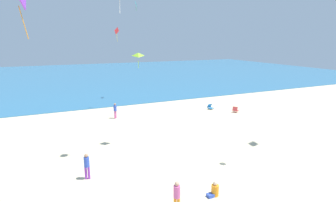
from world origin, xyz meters
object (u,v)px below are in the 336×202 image
beach_chair_far_left (235,110)px  person_3 (177,195)px  kite_teal (136,4)px  person_2 (115,110)px  kite_lime (138,54)px  person_0 (87,165)px  beach_chair_near_camera (210,107)px  person_1 (214,190)px  kite_red (117,31)px

beach_chair_far_left → person_3: bearing=-170.0°
person_3 → kite_teal: bearing=40.0°
person_2 → kite_lime: size_ratio=1.37×
person_2 → person_3: (-1.04, -16.10, 0.00)m
kite_lime → person_0: bearing=-140.8°
beach_chair_near_camera → person_1: bearing=-44.1°
beach_chair_far_left → kite_red: (-11.06, 6.68, 8.30)m
person_1 → beach_chair_near_camera: bearing=-126.0°
beach_chair_near_camera → kite_teal: kite_teal is taller
person_0 → person_3: person_3 is taller
kite_lime → kite_teal: size_ratio=0.97×
person_3 → kite_red: bearing=47.1°
beach_chair_near_camera → person_2: person_2 is taller
person_3 → kite_lime: size_ratio=1.37×
beach_chair_near_camera → kite_lime: 14.29m
person_2 → kite_lime: bearing=134.7°
person_0 → person_3: (3.25, -4.81, 0.02)m
beach_chair_far_left → kite_lime: size_ratio=0.73×
person_1 → kite_lime: kite_lime is taller
person_3 → kite_teal: (6.01, 23.87, 11.10)m
person_1 → kite_red: kite_red is taller
beach_chair_near_camera → kite_red: bearing=-126.7°
beach_chair_near_camera → beach_chair_far_left: beach_chair_far_left is taller
kite_lime → kite_teal: (4.95, 15.54, 5.29)m
person_3 → kite_lime: 10.22m
person_3 → kite_red: kite_red is taller
person_0 → kite_lime: 8.06m
person_0 → person_3: 5.81m
person_1 → kite_red: size_ratio=0.53×
person_0 → kite_red: 17.66m
person_3 → kite_lime: (1.06, 8.34, 5.81)m
person_1 → kite_lime: 10.25m
beach_chair_far_left → kite_lime: bearing=166.6°
person_2 → person_3: bearing=130.9°
person_2 → beach_chair_far_left: bearing=-149.5°
person_1 → kite_red: 20.93m
person_1 → person_3: bearing=7.1°
person_0 → person_1: person_0 is taller
person_1 → kite_teal: bearing=-102.5°
person_1 → kite_lime: (-1.26, 7.90, 6.41)m
person_3 → kite_red: 21.24m
beach_chair_near_camera → kite_lime: kite_lime is taller
person_2 → person_3: person_3 is taller
kite_red → person_0: bearing=-110.9°
kite_teal → person_2: bearing=-122.6°
kite_lime → beach_chair_near_camera: bearing=33.1°
person_3 → kite_red: size_ratio=1.04×
person_3 → kite_teal: size_ratio=1.34×
kite_lime → person_2: bearing=90.1°
person_2 → kite_red: (1.36, 3.55, 7.71)m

